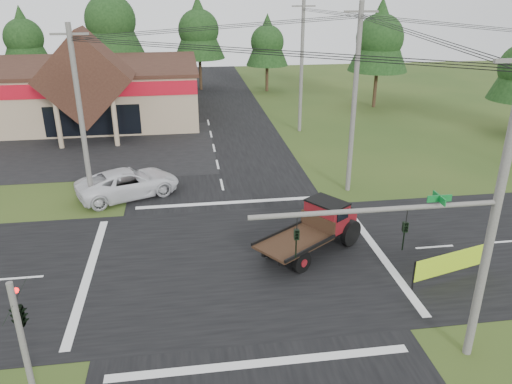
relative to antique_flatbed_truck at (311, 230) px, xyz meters
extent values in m
plane|color=#294217|center=(-3.62, -0.46, -1.23)|extent=(120.00, 120.00, 0.00)
cube|color=black|center=(-3.62, -0.46, -1.22)|extent=(12.00, 120.00, 0.02)
cube|color=black|center=(-3.62, -0.46, -1.22)|extent=(120.00, 12.00, 0.02)
cube|color=black|center=(-17.62, 18.54, -1.21)|extent=(28.00, 14.00, 0.02)
cube|color=tan|center=(-19.62, 29.54, 1.27)|extent=(30.00, 15.00, 5.00)
cube|color=#361D16|center=(-19.62, 29.54, 3.82)|extent=(30.40, 15.40, 0.30)
cube|color=maroon|center=(-19.62, 21.99, 2.87)|extent=(30.00, 0.12, 1.20)
cube|color=#361D16|center=(-13.62, 21.04, 4.07)|extent=(7.78, 4.00, 7.78)
cylinder|color=tan|center=(-15.82, 19.34, 0.77)|extent=(0.40, 0.40, 4.00)
cylinder|color=tan|center=(-11.42, 19.34, 0.77)|extent=(0.40, 0.40, 4.00)
cube|color=black|center=(-13.62, 22.02, 0.27)|extent=(8.00, 0.08, 2.60)
cylinder|color=#595651|center=(3.88, -7.96, 2.27)|extent=(0.24, 0.24, 7.00)
cylinder|color=#595651|center=(-0.12, -7.96, 4.77)|extent=(8.00, 0.16, 0.16)
imported|color=black|center=(0.88, -7.96, 3.77)|extent=(0.16, 0.20, 1.00)
imported|color=black|center=(-2.62, -7.96, 3.77)|extent=(0.16, 0.20, 1.00)
cube|color=#0C6626|center=(1.88, -7.96, 5.02)|extent=(0.80, 0.04, 0.22)
cylinder|color=#595651|center=(-11.12, -7.96, 0.97)|extent=(0.20, 0.20, 4.40)
imported|color=black|center=(-11.12, -7.76, 2.47)|extent=(0.53, 2.48, 1.00)
sphere|color=#FF0C0C|center=(-11.12, -7.61, 2.67)|extent=(0.18, 0.18, 0.18)
cylinder|color=#595651|center=(3.88, -7.96, 4.27)|extent=(0.30, 0.30, 11.00)
cylinder|color=#595651|center=(-11.62, 7.54, 4.02)|extent=(0.30, 0.30, 10.50)
cube|color=#595651|center=(-11.62, 7.54, 8.67)|extent=(2.00, 0.12, 0.12)
cylinder|color=#595651|center=(4.38, 7.54, 4.52)|extent=(0.30, 0.30, 11.50)
cube|color=#595651|center=(4.38, 7.54, 9.67)|extent=(2.00, 0.12, 0.12)
cylinder|color=#595651|center=(4.38, 21.54, 4.37)|extent=(0.30, 0.30, 11.20)
cube|color=#595651|center=(4.38, 21.54, 9.37)|extent=(2.00, 0.12, 0.12)
cylinder|color=#332316|center=(-23.62, 41.54, 0.52)|extent=(0.36, 0.36, 3.50)
cone|color=black|center=(-23.62, 41.54, 5.57)|extent=(5.60, 5.60, 6.60)
sphere|color=black|center=(-23.62, 41.54, 5.27)|extent=(4.40, 4.40, 4.40)
cylinder|color=#332316|center=(-13.62, 40.54, 1.05)|extent=(0.36, 0.36, 4.55)
cone|color=black|center=(-13.62, 40.54, 7.61)|extent=(7.28, 7.28, 8.58)
sphere|color=black|center=(-13.62, 40.54, 7.22)|extent=(5.72, 5.72, 5.72)
cylinder|color=#332316|center=(-3.62, 41.54, 0.70)|extent=(0.36, 0.36, 3.85)
cone|color=black|center=(-3.62, 41.54, 6.25)|extent=(6.16, 6.16, 7.26)
sphere|color=black|center=(-3.62, 41.54, 5.92)|extent=(4.84, 4.84, 4.84)
cylinder|color=#332316|center=(4.38, 39.54, 0.35)|extent=(0.36, 0.36, 3.15)
cone|color=black|center=(4.38, 39.54, 4.89)|extent=(5.04, 5.04, 5.94)
sphere|color=black|center=(4.38, 39.54, 4.62)|extent=(3.96, 3.96, 3.96)
cylinder|color=#332316|center=(14.38, 29.54, 0.70)|extent=(0.36, 0.36, 3.85)
cone|color=black|center=(14.38, 29.54, 6.25)|extent=(6.16, 6.16, 7.26)
sphere|color=black|center=(14.38, 29.54, 5.92)|extent=(4.84, 4.84, 4.84)
imported|color=silver|center=(-9.54, 8.55, -0.36)|extent=(6.90, 5.08, 1.74)
camera|label=1|loc=(-5.79, -21.15, 11.22)|focal=35.00mm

